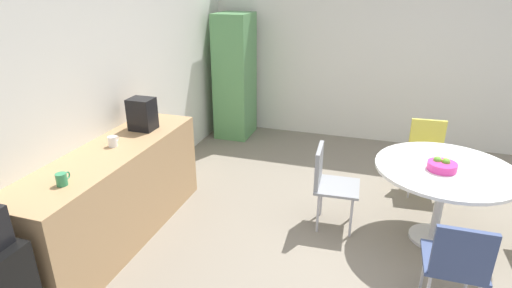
{
  "coord_description": "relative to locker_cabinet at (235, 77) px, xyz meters",
  "views": [
    {
      "loc": [
        -3.15,
        0.4,
        2.33
      ],
      "look_at": [
        0.04,
        1.41,
        0.95
      ],
      "focal_mm": 28.64,
      "sensor_mm": 36.0,
      "label": 1
    }
  ],
  "objects": [
    {
      "name": "mug_green",
      "position": [
        -2.21,
        0.15,
        0.02
      ],
      "size": [
        0.13,
        0.08,
        0.09
      ],
      "color": "#D84C4C",
      "rests_on": "counter_block"
    },
    {
      "name": "chair_gray",
      "position": [
        -2.13,
        -1.74,
        -0.4
      ],
      "size": [
        0.44,
        0.44,
        0.83
      ],
      "color": "silver",
      "rests_on": "ground_plane"
    },
    {
      "name": "ground_plane",
      "position": [
        -2.55,
        -2.55,
        -0.92
      ],
      "size": [
        6.0,
        6.0,
        0.0
      ],
      "primitive_type": "plane",
      "color": "gray"
    },
    {
      "name": "chair_yellow",
      "position": [
        -1.04,
        -2.71,
        -0.4
      ],
      "size": [
        0.45,
        0.45,
        0.83
      ],
      "color": "silver",
      "rests_on": "ground_plane"
    },
    {
      "name": "wall_side_right",
      "position": [
        0.45,
        -2.55,
        0.38
      ],
      "size": [
        0.1,
        6.0,
        2.6
      ],
      "primitive_type": "cube",
      "color": "white",
      "rests_on": "ground_plane"
    },
    {
      "name": "fruit_bowl",
      "position": [
        -2.13,
        -2.73,
        -0.13
      ],
      "size": [
        0.25,
        0.25,
        0.11
      ],
      "color": "#D8338C",
      "rests_on": "round_table"
    },
    {
      "name": "round_table",
      "position": [
        -2.07,
        -2.77,
        -0.29
      ],
      "size": [
        1.22,
        1.22,
        0.76
      ],
      "color": "silver",
      "rests_on": "ground_plane"
    },
    {
      "name": "mug_white",
      "position": [
        -2.83,
        0.12,
        0.02
      ],
      "size": [
        0.13,
        0.08,
        0.09
      ],
      "color": "white",
      "rests_on": "counter_block"
    },
    {
      "name": "wall_back",
      "position": [
        -2.55,
        0.45,
        0.38
      ],
      "size": [
        6.0,
        0.1,
        2.6
      ],
      "primitive_type": "cube",
      "color": "white",
      "rests_on": "ground_plane"
    },
    {
      "name": "counter_block",
      "position": [
        -2.94,
        0.1,
        -0.47
      ],
      "size": [
        2.16,
        0.6,
        0.9
      ],
      "primitive_type": "cube",
      "color": "tan",
      "rests_on": "ground_plane"
    },
    {
      "name": "chair_navy",
      "position": [
        -3.1,
        -2.78,
        -0.4
      ],
      "size": [
        0.42,
        0.42,
        0.83
      ],
      "color": "silver",
      "rests_on": "ground_plane"
    },
    {
      "name": "coffee_maker",
      "position": [
        -2.36,
        0.1,
        0.14
      ],
      "size": [
        0.2,
        0.24,
        0.32
      ],
      "primitive_type": "cube",
      "color": "black",
      "rests_on": "counter_block"
    },
    {
      "name": "locker_cabinet",
      "position": [
        0.0,
        0.0,
        0.0
      ],
      "size": [
        0.6,
        0.5,
        1.85
      ],
      "primitive_type": "cube",
      "color": "#599959",
      "rests_on": "ground_plane"
    },
    {
      "name": "mug_red",
      "position": [
        -3.58,
        0.02,
        0.02
      ],
      "size": [
        0.13,
        0.08,
        0.09
      ],
      "color": "#338C59",
      "rests_on": "counter_block"
    }
  ]
}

